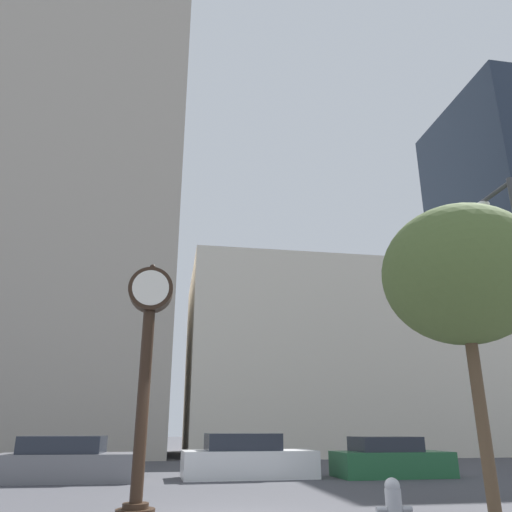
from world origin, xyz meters
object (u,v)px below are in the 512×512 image
object	(u,v)px
street_clock	(147,349)
fire_hydrant_near	(394,505)
car_white	(247,459)
car_green	(390,460)
car_grey	(67,462)
bare_tree	(462,275)

from	to	relation	value
street_clock	fire_hydrant_near	xyz separation A→B (m)	(4.06, -2.48, -2.68)
car_white	fire_hydrant_near	distance (m)	9.59
car_green	fire_hydrant_near	distance (m)	9.93
car_grey	bare_tree	size ratio (longest dim) A/B	0.74
car_grey	street_clock	bearing A→B (deg)	-67.99
bare_tree	car_grey	bearing A→B (deg)	137.16
car_white	fire_hydrant_near	world-z (taller)	car_white
car_grey	bare_tree	distance (m)	12.82
street_clock	car_white	world-z (taller)	street_clock
car_green	bare_tree	bearing A→B (deg)	-102.40
car_green	fire_hydrant_near	xyz separation A→B (m)	(-3.98, -9.09, -0.13)
car_green	fire_hydrant_near	world-z (taller)	car_green
car_grey	bare_tree	xyz separation A→B (m)	(8.92, -8.27, 4.03)
street_clock	fire_hydrant_near	distance (m)	5.46
fire_hydrant_near	car_green	bearing A→B (deg)	66.37
car_white	car_green	xyz separation A→B (m)	(4.84, -0.46, -0.04)
car_green	bare_tree	world-z (taller)	bare_tree
car_grey	car_green	bearing A→B (deg)	0.89
fire_hydrant_near	bare_tree	size ratio (longest dim) A/B	0.13
street_clock	car_white	size ratio (longest dim) A/B	1.11
car_grey	bare_tree	world-z (taller)	bare_tree
street_clock	bare_tree	distance (m)	6.77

